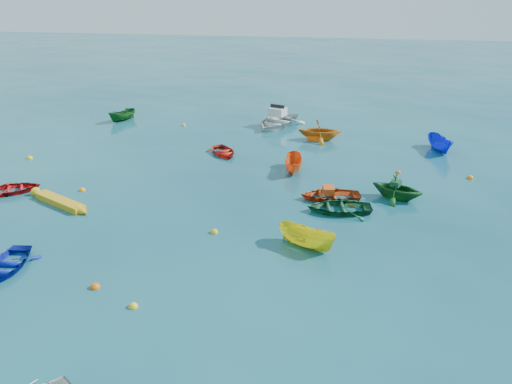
# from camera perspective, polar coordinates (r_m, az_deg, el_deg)

# --- Properties ---
(ground) EXTENTS (160.00, 160.00, 0.00)m
(ground) POSITION_cam_1_polar(r_m,az_deg,el_deg) (21.61, -2.27, -6.19)
(ground) COLOR #0A3A4C
(ground) RESTS_ON ground
(dinghy_blue_sw) EXTENTS (2.39, 3.11, 0.60)m
(dinghy_blue_sw) POSITION_cam_1_polar(r_m,az_deg,el_deg) (22.34, -26.65, -7.89)
(dinghy_blue_sw) COLOR #0D1DA8
(dinghy_blue_sw) RESTS_ON ground
(sampan_yellow_mid) EXTENTS (2.90, 2.11, 1.05)m
(sampan_yellow_mid) POSITION_cam_1_polar(r_m,az_deg,el_deg) (21.65, 5.79, -6.25)
(sampan_yellow_mid) COLOR yellow
(sampan_yellow_mid) RESTS_ON ground
(dinghy_green_e) EXTENTS (3.45, 2.68, 0.66)m
(dinghy_green_e) POSITION_cam_1_polar(r_m,az_deg,el_deg) (24.99, 9.41, -2.19)
(dinghy_green_e) COLOR #114D28
(dinghy_green_e) RESTS_ON ground
(dinghy_red_nw) EXTENTS (3.53, 3.25, 0.60)m
(dinghy_red_nw) POSITION_cam_1_polar(r_m,az_deg,el_deg) (29.82, -26.06, -0.04)
(dinghy_red_nw) COLOR #B50F10
(dinghy_red_nw) RESTS_ON ground
(sampan_orange_n) EXTENTS (1.17, 2.76, 1.05)m
(sampan_orange_n) POSITION_cam_1_polar(r_m,az_deg,el_deg) (29.84, 4.33, 2.42)
(sampan_orange_n) COLOR #EB5316
(sampan_orange_n) RESTS_ON ground
(dinghy_green_n) EXTENTS (3.32, 3.13, 1.39)m
(dinghy_green_n) POSITION_cam_1_polar(r_m,az_deg,el_deg) (27.08, 15.70, -0.71)
(dinghy_green_n) COLOR #13511B
(dinghy_green_n) RESTS_ON ground
(dinghy_red_ne) EXTENTS (3.43, 2.72, 0.64)m
(dinghy_red_ne) POSITION_cam_1_polar(r_m,az_deg,el_deg) (26.29, 8.44, -0.78)
(dinghy_red_ne) COLOR #B2370E
(dinghy_red_ne) RESTS_ON ground
(sampan_blue_far) EXTENTS (1.75, 3.02, 1.10)m
(sampan_blue_far) POSITION_cam_1_polar(r_m,az_deg,el_deg) (35.48, 20.19, 4.47)
(sampan_blue_far) COLOR #1125D5
(sampan_blue_far) RESTS_ON ground
(dinghy_red_far) EXTENTS (3.03, 3.24, 0.55)m
(dinghy_red_far) POSITION_cam_1_polar(r_m,az_deg,el_deg) (32.70, -3.73, 4.34)
(dinghy_red_far) COLOR red
(dinghy_red_far) RESTS_ON ground
(dinghy_orange_far) EXTENTS (3.10, 2.71, 1.57)m
(dinghy_orange_far) POSITION_cam_1_polar(r_m,az_deg,el_deg) (35.84, 7.24, 5.93)
(dinghy_orange_far) COLOR #CC6B13
(dinghy_orange_far) RESTS_ON ground
(sampan_green_far) EXTENTS (2.04, 2.69, 0.98)m
(sampan_green_far) POSITION_cam_1_polar(r_m,az_deg,el_deg) (41.84, -14.95, 7.88)
(sampan_green_far) COLOR #124D16
(sampan_green_far) RESTS_ON ground
(kayak_yellow) EXTENTS (3.98, 2.38, 0.42)m
(kayak_yellow) POSITION_cam_1_polar(r_m,az_deg,el_deg) (27.26, -21.43, -1.33)
(kayak_yellow) COLOR #CF9612
(kayak_yellow) RESTS_ON ground
(motorboat_white) EXTENTS (4.78, 5.59, 1.58)m
(motorboat_white) POSITION_cam_1_polar(r_m,az_deg,el_deg) (39.04, 2.44, 7.57)
(motorboat_white) COLOR silver
(motorboat_white) RESTS_ON ground
(tarp_green_b) EXTENTS (0.65, 0.72, 0.29)m
(tarp_green_b) POSITION_cam_1_polar(r_m,az_deg,el_deg) (26.78, 15.69, 0.98)
(tarp_green_b) COLOR #114725
(tarp_green_b) RESTS_ON dinghy_green_n
(tarp_orange_b) EXTENTS (0.69, 0.83, 0.36)m
(tarp_orange_b) POSITION_cam_1_polar(r_m,az_deg,el_deg) (26.08, 8.29, 0.22)
(tarp_orange_b) COLOR #C84814
(tarp_orange_b) RESTS_ON dinghy_red_ne
(buoy_or_a) EXTENTS (0.38, 0.38, 0.38)m
(buoy_or_a) POSITION_cam_1_polar(r_m,az_deg,el_deg) (19.87, -17.90, -10.37)
(buoy_or_a) COLOR #CF5C0B
(buoy_or_a) RESTS_ON ground
(buoy_ye_a) EXTENTS (0.34, 0.34, 0.34)m
(buoy_ye_a) POSITION_cam_1_polar(r_m,az_deg,el_deg) (18.49, -13.84, -12.65)
(buoy_ye_a) COLOR yellow
(buoy_ye_a) RESTS_ON ground
(buoy_or_b) EXTENTS (0.37, 0.37, 0.37)m
(buoy_or_b) POSITION_cam_1_polar(r_m,az_deg,el_deg) (22.29, 4.92, -5.28)
(buoy_or_b) COLOR orange
(buoy_or_b) RESTS_ON ground
(buoy_ye_b) EXTENTS (0.37, 0.37, 0.37)m
(buoy_ye_b) POSITION_cam_1_polar(r_m,az_deg,el_deg) (34.96, -24.44, 3.51)
(buoy_ye_b) COLOR yellow
(buoy_ye_b) RESTS_ON ground
(buoy_or_c) EXTENTS (0.33, 0.33, 0.33)m
(buoy_or_c) POSITION_cam_1_polar(r_m,az_deg,el_deg) (28.62, -19.23, 0.16)
(buoy_or_c) COLOR orange
(buoy_or_c) RESTS_ON ground
(buoy_ye_c) EXTENTS (0.37, 0.37, 0.37)m
(buoy_ye_c) POSITION_cam_1_polar(r_m,az_deg,el_deg) (22.74, -4.80, -4.65)
(buoy_ye_c) COLOR gold
(buoy_ye_c) RESTS_ON ground
(buoy_or_d) EXTENTS (0.37, 0.37, 0.37)m
(buoy_or_d) POSITION_cam_1_polar(r_m,az_deg,el_deg) (31.18, 23.26, 1.44)
(buoy_or_d) COLOR orange
(buoy_or_d) RESTS_ON ground
(buoy_ye_d) EXTENTS (0.33, 0.33, 0.33)m
(buoy_ye_d) POSITION_cam_1_polar(r_m,az_deg,el_deg) (39.45, -8.27, 7.51)
(buoy_ye_d) COLOR gold
(buoy_ye_d) RESTS_ON ground
(buoy_or_e) EXTENTS (0.30, 0.30, 0.30)m
(buoy_or_e) POSITION_cam_1_polar(r_m,az_deg,el_deg) (30.63, 15.94, 2.11)
(buoy_or_e) COLOR #E35D0C
(buoy_or_e) RESTS_ON ground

